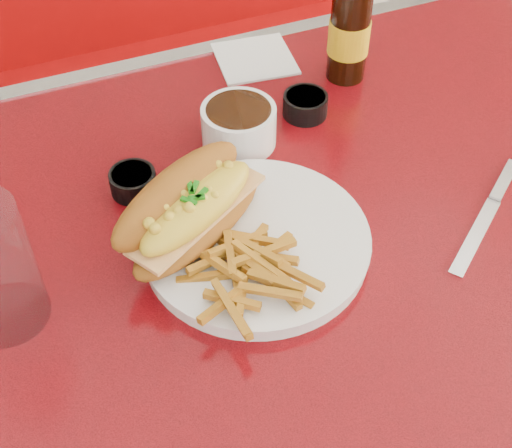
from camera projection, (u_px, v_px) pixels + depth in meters
name	position (u px, v px, depth m)	size (l,w,h in m)	color
diner_table	(301.00, 309.00, 0.96)	(1.23, 0.83, 0.77)	red
booth_bench_far	(152.00, 136.00, 1.70)	(1.20, 0.51, 0.90)	#9F0A0B
dinner_plate	(256.00, 242.00, 0.81)	(0.30, 0.30, 0.02)	white
mac_hoagie	(190.00, 208.00, 0.78)	(0.22, 0.18, 0.09)	#9B5919
fries_pile	(243.00, 272.00, 0.75)	(0.11, 0.10, 0.03)	orange
fork	(281.00, 201.00, 0.84)	(0.09, 0.15, 0.00)	silver
gravy_ramekin	(239.00, 125.00, 0.92)	(0.11, 0.11, 0.05)	white
sauce_cup_left	(133.00, 181.00, 0.87)	(0.07, 0.07, 0.03)	black
sauce_cup_right	(305.00, 104.00, 0.97)	(0.07, 0.07, 0.03)	black
beer_bottle	(350.00, 23.00, 0.98)	(0.07, 0.07, 0.23)	black
knife	(492.00, 205.00, 0.86)	(0.18, 0.14, 0.01)	silver
paper_napkin	(255.00, 59.00, 1.07)	(0.11, 0.11, 0.00)	silver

